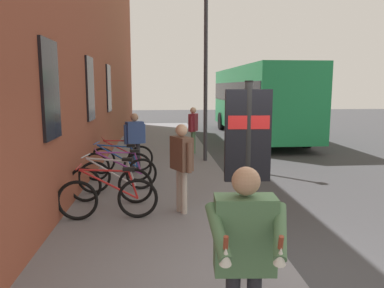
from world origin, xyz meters
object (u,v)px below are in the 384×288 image
object	(u,v)px
bicycle_beside_lamp	(117,166)
pedestrian_crossing_street	(182,159)
bicycle_by_door	(108,198)
bicycle_nearest_sign	(119,174)
tourist_with_hotdogs	(245,247)
bicycle_end_of_row	(122,159)
city_bus	(257,98)
bicycle_far_end	(110,184)
pedestrian_by_facade	(135,136)
pedestrian_near_bus	(193,125)
transit_info_sign	(248,148)
street_lamp	(206,58)

from	to	relation	value
bicycle_beside_lamp	pedestrian_crossing_street	bearing A→B (deg)	-149.44
bicycle_by_door	pedestrian_crossing_street	world-z (taller)	pedestrian_crossing_street
bicycle_nearest_sign	tourist_with_hotdogs	size ratio (longest dim) A/B	1.01
bicycle_end_of_row	city_bus	size ratio (longest dim) A/B	0.16
bicycle_far_end	pedestrian_by_facade	world-z (taller)	pedestrian_by_facade
bicycle_nearest_sign	tourist_with_hotdogs	distance (m)	5.78
pedestrian_near_bus	tourist_with_hotdogs	bearing A→B (deg)	177.29
bicycle_by_door	bicycle_beside_lamp	size ratio (longest dim) A/B	1.00
bicycle_nearest_sign	pedestrian_near_bus	bearing A→B (deg)	-24.13
bicycle_beside_lamp	pedestrian_near_bus	bearing A→B (deg)	-30.94
transit_info_sign	pedestrian_crossing_street	size ratio (longest dim) A/B	1.45
city_bus	tourist_with_hotdogs	xyz separation A→B (m)	(-15.17, 4.05, -0.74)
bicycle_by_door	bicycle_beside_lamp	world-z (taller)	same
transit_info_sign	pedestrian_by_facade	bearing A→B (deg)	16.43
bicycle_far_end	transit_info_sign	bearing A→B (deg)	-146.54
bicycle_by_door	transit_info_sign	distance (m)	3.16
city_bus	tourist_with_hotdogs	size ratio (longest dim) A/B	6.15
bicycle_by_door	bicycle_beside_lamp	bearing A→B (deg)	3.25
city_bus	bicycle_far_end	bearing A→B (deg)	151.34
bicycle_beside_lamp	street_lamp	distance (m)	4.49
bicycle_by_door	street_lamp	distance (m)	6.36
bicycle_end_of_row	tourist_with_hotdogs	size ratio (longest dim) A/B	1.01
bicycle_by_door	bicycle_nearest_sign	size ratio (longest dim) A/B	1.02
city_bus	street_lamp	size ratio (longest dim) A/B	1.93
pedestrian_by_facade	pedestrian_near_bus	xyz separation A→B (m)	(2.74, -1.84, 0.01)
pedestrian_near_bus	bicycle_end_of_row	bearing A→B (deg)	141.58
bicycle_far_end	pedestrian_crossing_street	bearing A→B (deg)	-116.89
bicycle_end_of_row	bicycle_beside_lamp	bearing A→B (deg)	178.31
bicycle_end_of_row	pedestrian_near_bus	world-z (taller)	pedestrian_near_bus
bicycle_beside_lamp	bicycle_far_end	bearing A→B (deg)	-177.92
tourist_with_hotdogs	bicycle_nearest_sign	bearing A→B (deg)	16.24
transit_info_sign	tourist_with_hotdogs	xyz separation A→B (m)	(-1.55, 0.37, -0.54)
city_bus	pedestrian_near_bus	xyz separation A→B (m)	(-5.00, 3.57, -0.80)
city_bus	pedestrian_near_bus	size ratio (longest dim) A/B	6.45
bicycle_far_end	pedestrian_crossing_street	world-z (taller)	pedestrian_crossing_street
bicycle_nearest_sign	pedestrian_crossing_street	world-z (taller)	pedestrian_crossing_street
bicycle_far_end	transit_info_sign	size ratio (longest dim) A/B	0.73
pedestrian_near_bus	city_bus	bearing A→B (deg)	-35.53
tourist_with_hotdogs	transit_info_sign	bearing A→B (deg)	-13.55
bicycle_end_of_row	transit_info_sign	xyz separation A→B (m)	(-5.84, -2.10, 1.21)
bicycle_by_door	bicycle_far_end	world-z (taller)	same
tourist_with_hotdogs	pedestrian_crossing_street	bearing A→B (deg)	4.07
bicycle_nearest_sign	bicycle_beside_lamp	world-z (taller)	same
bicycle_nearest_sign	tourist_with_hotdogs	world-z (taller)	tourist_with_hotdogs
tourist_with_hotdogs	pedestrian_near_bus	bearing A→B (deg)	-2.71
bicycle_beside_lamp	transit_info_sign	xyz separation A→B (m)	(-4.90, -2.13, 1.21)
bicycle_end_of_row	pedestrian_crossing_street	world-z (taller)	pedestrian_crossing_street
city_bus	street_lamp	world-z (taller)	street_lamp
bicycle_beside_lamp	street_lamp	world-z (taller)	street_lamp
bicycle_by_door	street_lamp	size ratio (longest dim) A/B	0.33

